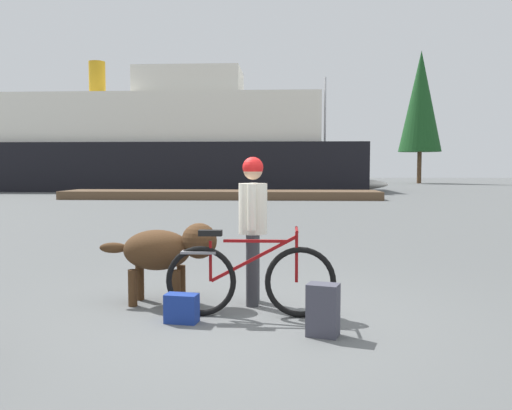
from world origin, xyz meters
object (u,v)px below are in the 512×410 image
object	(u,v)px
bicycle	(249,279)
backpack	(323,310)
dog	(166,250)
handbag_pannier	(182,308)
person_cyclist	(253,217)
ferry_boat	(150,145)
sailboat_moored	(324,184)

from	to	relation	value
bicycle	backpack	size ratio (longest dim) A/B	3.65
dog	backpack	world-z (taller)	dog
dog	handbag_pannier	distance (m)	0.94
dog	backpack	xyz separation A→B (m)	(1.68, -1.11, -0.37)
backpack	handbag_pannier	bearing A→B (deg)	165.58
person_cyclist	dog	xyz separation A→B (m)	(-0.98, -0.04, -0.38)
backpack	dog	bearing A→B (deg)	146.72
person_cyclist	backpack	bearing A→B (deg)	-58.13
ferry_boat	handbag_pannier	bearing A→B (deg)	-75.34
backpack	sailboat_moored	world-z (taller)	sailboat_moored
dog	handbag_pannier	xyz separation A→B (m)	(0.32, -0.75, -0.47)
backpack	sailboat_moored	bearing A→B (deg)	86.01
bicycle	handbag_pannier	distance (m)	0.74
dog	sailboat_moored	world-z (taller)	sailboat_moored
backpack	sailboat_moored	xyz separation A→B (m)	(2.16, 31.02, 0.24)
backpack	sailboat_moored	size ratio (longest dim) A/B	0.06
dog	ferry_boat	world-z (taller)	ferry_boat
person_cyclist	ferry_boat	world-z (taller)	ferry_boat
ferry_boat	dog	bearing A→B (deg)	-75.55
person_cyclist	dog	bearing A→B (deg)	-177.92
dog	backpack	size ratio (longest dim) A/B	2.79
bicycle	dog	bearing A→B (deg)	152.57
dog	ferry_boat	xyz separation A→B (m)	(-7.95, 30.84, 2.46)
handbag_pannier	ferry_boat	bearing A→B (deg)	104.66
bicycle	handbag_pannier	xyz separation A→B (m)	(-0.65, -0.25, -0.25)
handbag_pannier	sailboat_moored	size ratio (longest dim) A/B	0.04
person_cyclist	backpack	size ratio (longest dim) A/B	3.44
bicycle	dog	world-z (taller)	bicycle
backpack	bicycle	bearing A→B (deg)	139.89
bicycle	ferry_boat	distance (m)	32.70
bicycle	dog	xyz separation A→B (m)	(-0.97, 0.50, 0.22)
bicycle	handbag_pannier	world-z (taller)	bicycle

